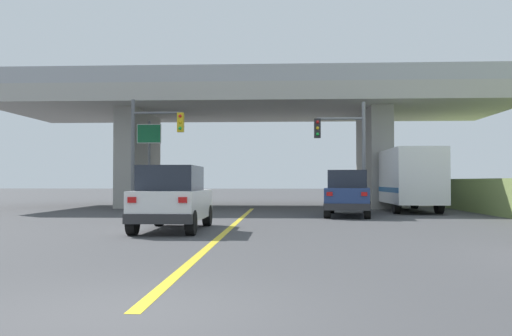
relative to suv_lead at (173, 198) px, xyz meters
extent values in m
plane|color=#424244|center=(1.72, 16.62, -1.01)|extent=(160.00, 160.00, 0.00)
cube|color=#A8A59E|center=(1.72, 16.62, 5.24)|extent=(30.20, 10.79, 0.97)
cube|color=#9A9891|center=(-5.50, 16.62, 1.87)|extent=(1.23, 6.47, 5.77)
cube|color=#9A9891|center=(8.93, 16.62, 1.87)|extent=(1.23, 6.47, 5.77)
cube|color=#9EA0A5|center=(1.72, 11.38, 6.18)|extent=(30.20, 0.20, 0.90)
cube|color=#9EA0A5|center=(1.72, 21.86, 6.18)|extent=(30.20, 0.20, 0.90)
cube|color=yellow|center=(1.72, 1.53, -1.01)|extent=(0.20, 24.70, 0.01)
cube|color=silver|center=(0.00, 0.11, -0.20)|extent=(1.89, 4.45, 0.90)
cube|color=#1E232D|center=(0.00, -0.22, 0.63)|extent=(1.66, 2.45, 0.76)
cube|color=#2D2D30|center=(0.00, -2.06, -0.51)|extent=(1.92, 0.20, 0.28)
cube|color=red|center=(-0.71, -2.13, 0.02)|extent=(0.24, 0.06, 0.16)
cube|color=red|center=(0.71, -2.13, 0.02)|extent=(0.24, 0.06, 0.16)
cylinder|color=black|center=(-0.84, 1.79, -0.65)|extent=(0.26, 0.72, 0.72)
cylinder|color=black|center=(0.84, 1.79, -0.65)|extent=(0.26, 0.72, 0.72)
cylinder|color=black|center=(-0.84, -1.56, -0.65)|extent=(0.26, 0.72, 0.72)
cylinder|color=black|center=(0.84, -1.56, -0.65)|extent=(0.26, 0.72, 0.72)
cube|color=navy|center=(6.34, 7.56, -0.20)|extent=(2.45, 4.89, 0.90)
cube|color=#1E232D|center=(6.29, 7.21, 0.63)|extent=(1.95, 2.77, 0.76)
cube|color=#2D2D30|center=(6.03, 5.29, -0.51)|extent=(1.89, 0.45, 0.28)
cube|color=red|center=(5.34, 5.31, 0.02)|extent=(0.25, 0.09, 0.16)
cube|color=red|center=(6.71, 5.12, 0.02)|extent=(0.25, 0.09, 0.16)
cylinder|color=black|center=(5.77, 9.44, -0.65)|extent=(0.35, 0.75, 0.72)
cylinder|color=black|center=(7.40, 9.22, -0.65)|extent=(0.35, 0.75, 0.72)
cylinder|color=black|center=(5.29, 5.89, -0.65)|extent=(0.35, 0.75, 0.72)
cylinder|color=black|center=(6.91, 5.67, -0.65)|extent=(0.35, 0.75, 0.72)
cube|color=navy|center=(9.83, 14.27, 0.39)|extent=(2.20, 2.00, 1.90)
cube|color=white|center=(9.83, 10.64, 0.78)|extent=(2.31, 5.26, 2.69)
cube|color=#195999|center=(9.83, 10.64, 0.11)|extent=(2.33, 5.16, 0.24)
cylinder|color=black|center=(8.83, 14.27, -0.56)|extent=(0.30, 0.90, 0.90)
cylinder|color=black|center=(10.83, 14.27, -0.56)|extent=(0.30, 0.90, 0.90)
cylinder|color=black|center=(8.83, 9.33, -0.56)|extent=(0.30, 0.90, 0.90)
cylinder|color=black|center=(10.83, 9.33, -0.56)|extent=(0.30, 0.90, 0.90)
cylinder|color=slate|center=(7.43, 10.24, 1.72)|extent=(0.18, 0.18, 5.47)
cylinder|color=slate|center=(6.29, 10.24, 3.64)|extent=(2.28, 0.12, 0.12)
cube|color=#232326|center=(5.15, 10.24, 3.16)|extent=(0.32, 0.26, 0.96)
sphere|color=red|center=(5.15, 10.09, 3.46)|extent=(0.16, 0.16, 0.16)
sphere|color=gold|center=(5.15, 10.09, 3.16)|extent=(0.16, 0.16, 0.16)
sphere|color=green|center=(5.15, 10.09, 2.86)|extent=(0.16, 0.16, 0.16)
cylinder|color=#56595E|center=(-4.00, 9.81, 1.79)|extent=(0.18, 0.18, 5.61)
cylinder|color=#56595E|center=(-2.80, 9.81, 3.92)|extent=(2.39, 0.12, 0.12)
cube|color=gold|center=(-1.61, 9.81, 3.44)|extent=(0.32, 0.26, 0.96)
sphere|color=red|center=(-1.61, 9.66, 3.74)|extent=(0.16, 0.16, 0.16)
sphere|color=gold|center=(-1.61, 9.66, 3.44)|extent=(0.16, 0.16, 0.16)
sphere|color=green|center=(-1.61, 9.66, 3.14)|extent=(0.16, 0.16, 0.16)
cylinder|color=#56595E|center=(-4.05, 13.36, 1.44)|extent=(0.14, 0.14, 4.91)
cube|color=#146638|center=(-4.05, 13.30, 3.19)|extent=(1.30, 0.08, 1.00)
cube|color=white|center=(-4.05, 13.29, 3.19)|extent=(1.38, 0.04, 1.08)
camera|label=1|loc=(3.48, -17.19, 0.53)|focal=38.75mm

